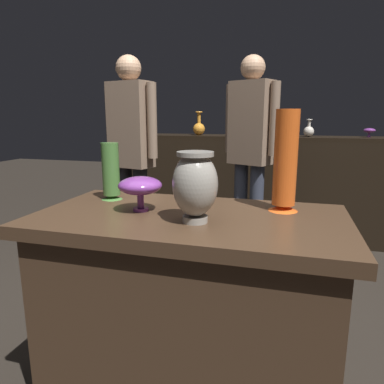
# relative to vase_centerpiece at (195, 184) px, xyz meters

# --- Properties ---
(display_plinth) EXTENTS (1.20, 0.64, 0.80)m
(display_plinth) POSITION_rel_vase_centerpiece_xyz_m (-0.05, 0.09, -0.53)
(display_plinth) COLOR #422D1E
(display_plinth) RESTS_ON ground_plane
(back_display_shelf) EXTENTS (2.60, 0.40, 0.99)m
(back_display_shelf) POSITION_rel_vase_centerpiece_xyz_m (-0.05, 2.29, -0.44)
(back_display_shelf) COLOR black
(back_display_shelf) RESTS_ON ground_plane
(vase_centerpiece) EXTENTS (0.16, 0.16, 0.25)m
(vase_centerpiece) POSITION_rel_vase_centerpiece_xyz_m (0.00, 0.00, 0.00)
(vase_centerpiece) COLOR gray
(vase_centerpiece) RESTS_ON display_plinth
(vase_tall_behind) EXTENTS (0.09, 0.09, 0.26)m
(vase_tall_behind) POSITION_rel_vase_centerpiece_xyz_m (-0.46, 0.24, -0.01)
(vase_tall_behind) COLOR #477A38
(vase_tall_behind) RESTS_ON display_plinth
(vase_left_accent) EXTENTS (0.12, 0.12, 0.40)m
(vase_left_accent) POSITION_rel_vase_centerpiece_xyz_m (0.30, 0.25, 0.05)
(vase_left_accent) COLOR #E55B1E
(vase_left_accent) RESTS_ON display_plinth
(vase_right_accent) EXTENTS (0.17, 0.17, 0.14)m
(vase_right_accent) POSITION_rel_vase_centerpiece_xyz_m (-0.25, 0.09, -0.04)
(vase_right_accent) COLOR #7A388E
(vase_right_accent) RESTS_ON display_plinth
(shelf_vase_center) EXTENTS (0.07, 0.07, 0.22)m
(shelf_vase_center) POSITION_rel_vase_centerpiece_xyz_m (-0.05, 2.36, 0.16)
(shelf_vase_center) COLOR #E55B1E
(shelf_vase_center) RESTS_ON back_display_shelf
(shelf_vase_far_right) EXTENTS (0.10, 0.10, 0.08)m
(shelf_vase_far_right) POSITION_rel_vase_centerpiece_xyz_m (0.99, 2.32, 0.11)
(shelf_vase_far_right) COLOR #7A388E
(shelf_vase_far_right) RESTS_ON back_display_shelf
(shelf_vase_left) EXTENTS (0.12, 0.12, 0.23)m
(shelf_vase_left) POSITION_rel_vase_centerpiece_xyz_m (-0.57, 2.26, 0.12)
(shelf_vase_left) COLOR orange
(shelf_vase_left) RESTS_ON back_display_shelf
(shelf_vase_right) EXTENTS (0.09, 0.09, 0.16)m
(shelf_vase_right) POSITION_rel_vase_centerpiece_xyz_m (0.47, 2.23, 0.11)
(shelf_vase_right) COLOR silver
(shelf_vase_right) RESTS_ON back_display_shelf
(visitor_near_left) EXTENTS (0.46, 0.26, 1.61)m
(visitor_near_left) POSITION_rel_vase_centerpiece_xyz_m (-0.85, 1.28, 0.01)
(visitor_near_left) COLOR #232328
(visitor_near_left) RESTS_ON ground_plane
(visitor_center_back) EXTENTS (0.43, 0.30, 1.63)m
(visitor_center_back) POSITION_rel_vase_centerpiece_xyz_m (0.01, 1.63, 0.02)
(visitor_center_back) COLOR #333847
(visitor_center_back) RESTS_ON ground_plane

